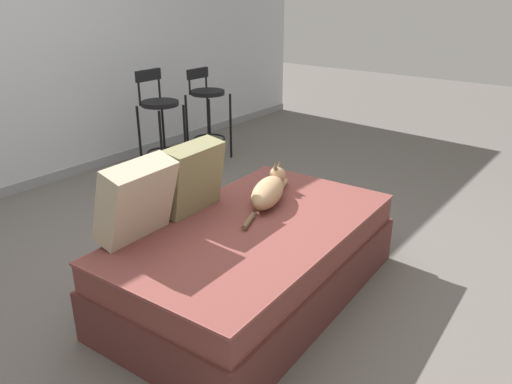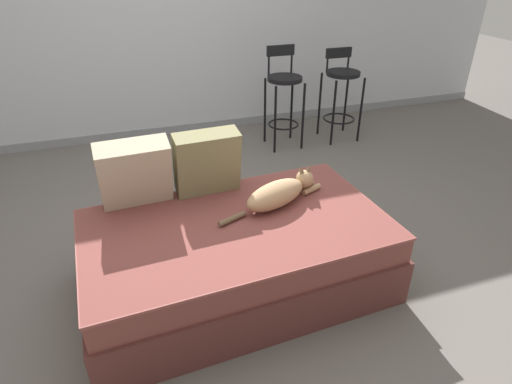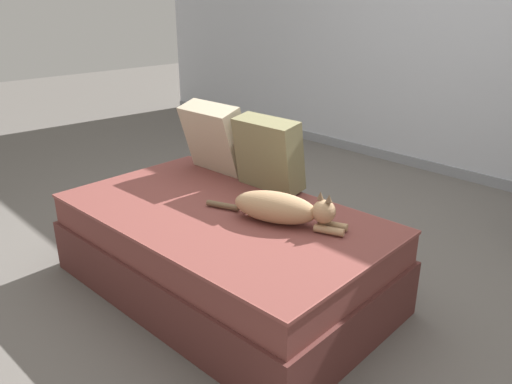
{
  "view_description": "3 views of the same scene",
  "coord_description": "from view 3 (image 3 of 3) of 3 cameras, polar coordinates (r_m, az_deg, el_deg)",
  "views": [
    {
      "loc": [
        -1.96,
        -1.93,
        1.68
      ],
      "look_at": [
        0.15,
        -0.3,
        0.58
      ],
      "focal_mm": 35.0,
      "sensor_mm": 36.0,
      "label": 1
    },
    {
      "loc": [
        -0.53,
        -2.32,
        1.8
      ],
      "look_at": [
        0.15,
        -0.3,
        0.58
      ],
      "focal_mm": 30.0,
      "sensor_mm": 36.0,
      "label": 2
    },
    {
      "loc": [
        1.8,
        -1.88,
        1.48
      ],
      "look_at": [
        0.15,
        -0.3,
        0.58
      ],
      "focal_mm": 35.0,
      "sensor_mm": 36.0,
      "label": 3
    }
  ],
  "objects": [
    {
      "name": "ground_plane",
      "position": [
        2.99,
        2.19,
        -8.07
      ],
      "size": [
        16.0,
        16.0,
        0.0
      ],
      "primitive_type": "plane",
      "color": "#66605B",
      "rests_on": "ground"
    },
    {
      "name": "wall_back_panel",
      "position": [
        4.5,
        23.89,
        17.62
      ],
      "size": [
        8.0,
        0.1,
        2.6
      ],
      "primitive_type": "cube",
      "color": "silver",
      "rests_on": "ground"
    },
    {
      "name": "wall_baseboard_trim",
      "position": [
        4.67,
        21.32,
        2.23
      ],
      "size": [
        8.0,
        0.02,
        0.09
      ],
      "primitive_type": "cube",
      "color": "gray",
      "rests_on": "ground"
    },
    {
      "name": "couch",
      "position": [
        2.64,
        -3.85,
        -6.65
      ],
      "size": [
        1.77,
        1.09,
        0.46
      ],
      "color": "brown",
      "rests_on": "ground"
    },
    {
      "name": "throw_pillow_corner",
      "position": [
        3.05,
        -4.66,
        6.2
      ],
      "size": [
        0.42,
        0.28,
        0.43
      ],
      "color": "beige",
      "rests_on": "couch"
    },
    {
      "name": "throw_pillow_middle",
      "position": [
        2.76,
        1.38,
        4.39
      ],
      "size": [
        0.4,
        0.22,
        0.41
      ],
      "color": "#847F56",
      "rests_on": "couch"
    },
    {
      "name": "cat",
      "position": [
        2.38,
        2.88,
        -1.85
      ],
      "size": [
        0.72,
        0.33,
        0.19
      ],
      "color": "tan",
      "rests_on": "couch"
    }
  ]
}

